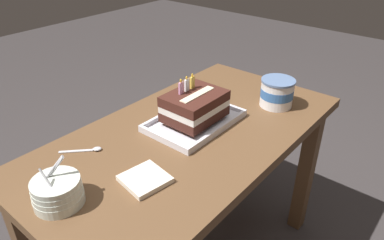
% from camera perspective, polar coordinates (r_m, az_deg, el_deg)
% --- Properties ---
extents(dining_table, '(1.17, 0.62, 0.69)m').
position_cam_1_polar(dining_table, '(1.29, -0.41, -6.03)').
color(dining_table, brown).
rests_on(dining_table, ground_plane).
extents(foil_tray, '(0.33, 0.22, 0.02)m').
position_cam_1_polar(foil_tray, '(1.28, 0.41, -0.26)').
color(foil_tray, silver).
rests_on(foil_tray, dining_table).
extents(birthday_cake, '(0.20, 0.16, 0.15)m').
position_cam_1_polar(birthday_cake, '(1.25, 0.41, 2.30)').
color(birthday_cake, '#411F17').
rests_on(birthday_cake, foil_tray).
extents(bowl_stack, '(0.13, 0.13, 0.13)m').
position_cam_1_polar(bowl_stack, '(0.99, -20.60, -10.63)').
color(bowl_stack, silver).
rests_on(bowl_stack, dining_table).
extents(ice_cream_tub, '(0.13, 0.13, 0.11)m').
position_cam_1_polar(ice_cream_tub, '(1.42, 13.35, 4.27)').
color(ice_cream_tub, white).
rests_on(ice_cream_tub, dining_table).
extents(serving_spoon_near_tray, '(0.11, 0.10, 0.01)m').
position_cam_1_polar(serving_spoon_near_tray, '(1.18, -15.92, -4.55)').
color(serving_spoon_near_tray, silver).
rests_on(serving_spoon_near_tray, dining_table).
extents(napkin_pile, '(0.13, 0.13, 0.02)m').
position_cam_1_polar(napkin_pile, '(1.02, -7.49, -9.30)').
color(napkin_pile, silver).
rests_on(napkin_pile, dining_table).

